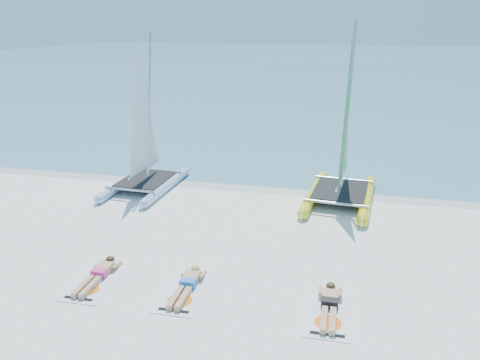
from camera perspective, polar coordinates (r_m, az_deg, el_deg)
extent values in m
plane|color=white|center=(12.96, -2.23, -8.75)|extent=(140.00, 140.00, 0.00)
cube|color=#71A7BC|center=(74.40, 10.48, 13.91)|extent=(140.00, 115.00, 0.01)
cube|color=silver|center=(17.90, 2.22, -0.75)|extent=(140.00, 1.40, 0.01)
cylinder|color=#A3BAD7|center=(18.37, -13.79, -0.24)|extent=(0.53, 3.82, 0.34)
cone|color=#A3BAD7|center=(20.13, -10.95, 1.64)|extent=(0.34, 0.50, 0.32)
cylinder|color=#A3BAD7|center=(17.63, -8.94, -0.73)|extent=(0.53, 3.82, 0.34)
cone|color=#A3BAD7|center=(19.45, -6.44, 1.26)|extent=(0.34, 0.50, 0.32)
cube|color=black|center=(17.92, -11.46, 0.11)|extent=(1.74, 2.18, 0.03)
cylinder|color=#BBBDC2|center=(17.87, -11.03, 8.76)|extent=(0.13, 1.00, 5.25)
cylinder|color=yellow|center=(16.89, 8.97, -1.56)|extent=(0.77, 4.13, 0.36)
cone|color=yellow|center=(19.01, 10.12, 0.71)|extent=(0.40, 0.56, 0.35)
cylinder|color=yellow|center=(16.73, 15.18, -2.21)|extent=(0.77, 4.13, 0.36)
cone|color=yellow|center=(18.87, 15.64, 0.15)|extent=(0.40, 0.56, 0.35)
cube|color=black|center=(16.71, 12.11, -1.21)|extent=(1.99, 2.43, 0.03)
cylinder|color=#BBBDC2|center=(16.71, 13.07, 8.77)|extent=(0.19, 1.09, 5.67)
cube|color=white|center=(12.10, -17.26, -11.78)|extent=(1.00, 1.85, 0.02)
cube|color=tan|center=(12.37, -16.33, -10.39)|extent=(0.36, 0.55, 0.17)
cube|color=#EA378B|center=(12.22, -16.78, -10.80)|extent=(0.37, 0.22, 0.17)
cube|color=tan|center=(11.79, -18.18, -12.32)|extent=(0.31, 0.85, 0.13)
sphere|color=tan|center=(12.63, -15.56, -9.46)|extent=(0.21, 0.21, 0.21)
ellipsoid|color=#352413|center=(12.62, -15.55, -9.28)|extent=(0.22, 0.24, 0.15)
cube|color=white|center=(11.26, -6.74, -13.46)|extent=(1.00, 1.85, 0.02)
cube|color=tan|center=(11.55, -6.05, -11.90)|extent=(0.36, 0.55, 0.17)
cube|color=blue|center=(11.38, -6.38, -12.37)|extent=(0.37, 0.22, 0.17)
cube|color=tan|center=(10.93, -7.40, -14.12)|extent=(0.31, 0.85, 0.13)
sphere|color=tan|center=(11.83, -5.49, -10.85)|extent=(0.21, 0.21, 0.21)
ellipsoid|color=tan|center=(11.82, -5.48, -10.65)|extent=(0.22, 0.24, 0.15)
cube|color=white|center=(10.67, 10.77, -15.68)|extent=(1.00, 1.85, 0.02)
cube|color=tan|center=(10.97, 10.90, -13.95)|extent=(0.36, 0.55, 0.17)
cube|color=black|center=(10.80, 10.86, -14.50)|extent=(0.37, 0.22, 0.17)
cube|color=tan|center=(10.33, 10.71, -16.49)|extent=(0.31, 0.85, 0.13)
sphere|color=tan|center=(11.27, 10.98, -12.77)|extent=(0.21, 0.21, 0.21)
ellipsoid|color=#352413|center=(11.25, 11.00, -12.57)|extent=(0.22, 0.24, 0.15)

